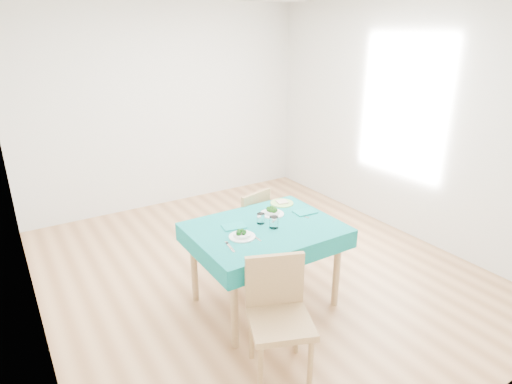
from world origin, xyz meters
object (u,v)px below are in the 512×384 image
bowl_near (242,234)px  side_plate (282,203)px  chair_near (281,310)px  bowl_far (272,211)px  table (265,266)px  chair_far (244,224)px

bowl_near → side_plate: 0.80m
chair_near → bowl_far: chair_near is taller
table → bowl_far: bowl_far is taller
chair_far → side_plate: bearing=108.3°
bowl_far → side_plate: 0.28m
bowl_far → chair_near: bearing=-121.0°
chair_far → bowl_near: size_ratio=4.35×
table → chair_far: (0.20, 0.69, 0.09)m
bowl_near → bowl_far: (0.46, 0.25, 0.00)m
table → chair_near: chair_near is taller
table → chair_near: (-0.37, -0.76, 0.15)m
chair_near → chair_far: bearing=90.1°
bowl_near → bowl_far: bearing=28.6°
table → bowl_near: bowl_near is taller
chair_far → bowl_near: chair_far is taller
table → bowl_near: 0.50m
chair_far → bowl_near: (-0.47, -0.76, 0.32)m
chair_near → chair_far: (0.57, 1.45, -0.06)m
table → bowl_near: (-0.27, -0.07, 0.41)m
chair_near → side_plate: 1.38m
chair_near → side_plate: size_ratio=4.84×
chair_near → side_plate: bearing=76.0°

